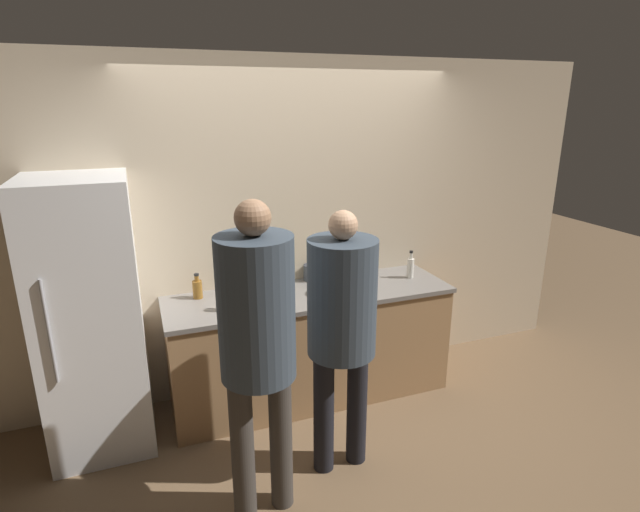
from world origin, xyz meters
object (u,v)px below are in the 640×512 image
refrigerator (91,318)px  potted_plant (266,275)px  person_center (342,317)px  bottle_clear (410,267)px  bottle_dark (253,295)px  bottle_amber (197,288)px  person_left (257,332)px  cup_white (223,303)px  fruit_bowl (335,288)px  utensil_crock (310,272)px

refrigerator → potted_plant: (1.21, 0.13, 0.10)m
person_center → bottle_clear: (0.97, 0.85, -0.07)m
refrigerator → bottle_clear: size_ratio=8.01×
refrigerator → person_center: bearing=-29.5°
person_center → bottle_dark: size_ratio=8.93×
person_center → bottle_amber: 1.24m
person_left → bottle_amber: bearing=97.8°
person_left → cup_white: bearing=91.9°
potted_plant → bottle_clear: bearing=-4.2°
fruit_bowl → bottle_amber: 1.02m
cup_white → bottle_dark: bearing=5.5°
refrigerator → fruit_bowl: bearing=-2.8°
bottle_amber → potted_plant: (0.50, -0.07, 0.06)m
utensil_crock → bottle_amber: (-0.90, -0.07, 0.00)m
person_center → bottle_amber: (-0.72, 1.01, -0.09)m
bottle_clear → potted_plant: (-1.19, 0.09, 0.05)m
bottle_clear → bottle_amber: bottle_clear is taller
utensil_crock → person_left: bearing=-120.3°
person_center → bottle_dark: 0.83m
bottle_amber → fruit_bowl: bearing=-16.0°
fruit_bowl → bottle_dark: bottle_dark is taller
refrigerator → bottle_dark: (1.06, -0.07, 0.04)m
utensil_crock → potted_plant: size_ratio=0.97×
person_center → bottle_amber: size_ratio=8.90×
bottle_dark → cup_white: bearing=-174.5°
bottle_clear → utensil_crock: bearing=164.0°
refrigerator → bottle_amber: (0.71, 0.20, 0.04)m
bottle_dark → person_left: bearing=-101.6°
person_center → potted_plant: bearing=103.3°
utensil_crock → cup_white: 0.85m
refrigerator → fruit_bowl: size_ratio=6.68×
refrigerator → utensil_crock: 1.64m
bottle_dark → potted_plant: size_ratio=0.74×
utensil_crock → cup_white: size_ratio=2.48×
refrigerator → bottle_clear: (2.40, 0.04, 0.05)m
person_center → utensil_crock: person_center is taller
utensil_crock → bottle_clear: size_ratio=1.09×
bottle_clear → potted_plant: size_ratio=0.89×
person_center → utensil_crock: 1.09m
bottle_dark → person_center: bearing=-63.6°
person_center → utensil_crock: bearing=80.4°
fruit_bowl → utensil_crock: bearing=102.3°
fruit_bowl → person_left: bearing=-131.6°
bottle_amber → cup_white: (0.13, -0.29, -0.02)m
fruit_bowl → bottle_amber: size_ratio=1.45×
person_left → potted_plant: size_ratio=7.10×
utensil_crock → refrigerator: bearing=-170.7°
person_left → fruit_bowl: bearing=48.4°
fruit_bowl → bottle_clear: size_ratio=1.20×
fruit_bowl → potted_plant: (-0.48, 0.21, 0.09)m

